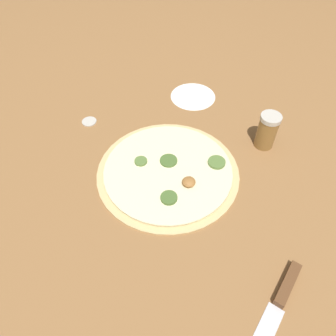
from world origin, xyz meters
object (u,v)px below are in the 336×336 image
(spice_jar, at_px, (267,131))
(loose_cap, at_px, (89,121))
(pizza, at_px, (169,171))
(knife, at_px, (279,304))

(spice_jar, height_order, loose_cap, spice_jar)
(spice_jar, bearing_deg, pizza, -105.55)
(pizza, relative_size, loose_cap, 8.53)
(spice_jar, bearing_deg, knife, -44.01)
(pizza, height_order, spice_jar, spice_jar)
(pizza, distance_m, loose_cap, 0.30)
(pizza, xyz_separation_m, loose_cap, (-0.29, -0.07, -0.00))
(knife, bearing_deg, spice_jar, -152.64)
(knife, relative_size, spice_jar, 2.80)
(knife, height_order, loose_cap, knife)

